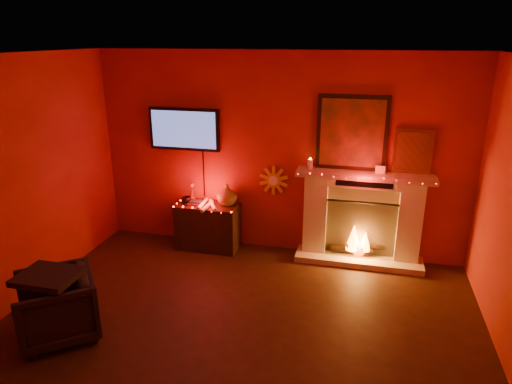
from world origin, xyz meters
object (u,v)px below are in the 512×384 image
tv (184,129)px  console_table (209,223)px  fireplace (361,209)px  sunburst_clock (273,180)px  armchair (57,307)px

tv → console_table: tv is taller
fireplace → sunburst_clock: fireplace is taller
fireplace → sunburst_clock: bearing=175.6°
armchair → tv: bearing=131.6°
fireplace → tv: 2.61m
console_table → armchair: size_ratio=1.29×
fireplace → console_table: fireplace is taller
sunburst_clock → fireplace: bearing=-4.4°
console_table → armchair: (-0.79, -2.28, -0.05)m
console_table → armchair: bearing=-109.2°
tv → armchair: tv is taller
fireplace → sunburst_clock: size_ratio=5.45×
sunburst_clock → armchair: size_ratio=0.55×
tv → sunburst_clock: size_ratio=3.10×
fireplace → armchair: size_ratio=2.98×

